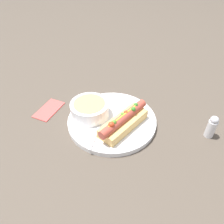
{
  "coord_description": "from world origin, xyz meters",
  "views": [
    {
      "loc": [
        -0.34,
        -0.37,
        0.48
      ],
      "look_at": [
        0.0,
        0.0,
        0.04
      ],
      "focal_mm": 35.0,
      "sensor_mm": 36.0,
      "label": 1
    }
  ],
  "objects_px": {
    "spoon": "(101,119)",
    "salt_shaker": "(212,127)",
    "hot_dog": "(123,122)",
    "soup_bowl": "(90,109)"
  },
  "relations": [
    {
      "from": "spoon",
      "to": "salt_shaker",
      "type": "xyz_separation_m",
      "value": [
        0.2,
        -0.25,
        0.02
      ]
    },
    {
      "from": "hot_dog",
      "to": "salt_shaker",
      "type": "height_order",
      "value": "same"
    },
    {
      "from": "soup_bowl",
      "to": "salt_shaker",
      "type": "xyz_separation_m",
      "value": [
        0.21,
        -0.29,
        -0.0
      ]
    },
    {
      "from": "hot_dog",
      "to": "soup_bowl",
      "type": "distance_m",
      "value": 0.12
    },
    {
      "from": "soup_bowl",
      "to": "salt_shaker",
      "type": "bearing_deg",
      "value": -54.19
    },
    {
      "from": "soup_bowl",
      "to": "salt_shaker",
      "type": "relative_size",
      "value": 1.59
    },
    {
      "from": "soup_bowl",
      "to": "spoon",
      "type": "distance_m",
      "value": 0.05
    },
    {
      "from": "spoon",
      "to": "salt_shaker",
      "type": "distance_m",
      "value": 0.32
    },
    {
      "from": "hot_dog",
      "to": "salt_shaker",
      "type": "bearing_deg",
      "value": -52.67
    },
    {
      "from": "hot_dog",
      "to": "salt_shaker",
      "type": "distance_m",
      "value": 0.25
    }
  ]
}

